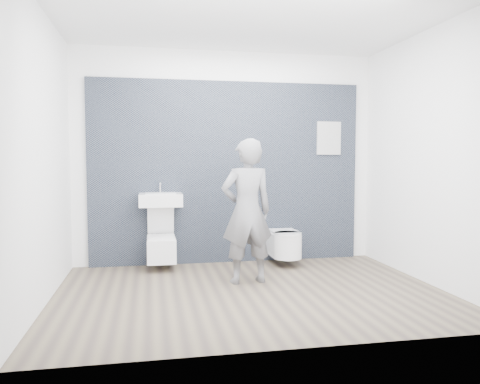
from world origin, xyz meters
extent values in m
plane|color=brown|center=(0.00, 0.00, 0.00)|extent=(4.00, 4.00, 0.00)
plane|color=white|center=(0.00, 1.50, 1.40)|extent=(4.00, 0.00, 4.00)
plane|color=white|center=(0.00, -1.50, 1.40)|extent=(4.00, 0.00, 4.00)
plane|color=white|center=(-2.00, 0.00, 1.40)|extent=(0.00, 3.00, 3.00)
plane|color=white|center=(2.00, 0.00, 1.40)|extent=(0.00, 3.00, 3.00)
plane|color=white|center=(0.00, 0.00, 2.80)|extent=(4.00, 4.00, 0.00)
cube|color=black|center=(0.00, 1.47, 0.00)|extent=(3.60, 0.06, 2.40)
cube|color=white|center=(-0.89, 1.24, 0.87)|extent=(0.53, 0.40, 0.16)
cube|color=silver|center=(-0.89, 1.22, 0.95)|extent=(0.37, 0.27, 0.03)
cylinder|color=silver|center=(-0.89, 1.38, 1.02)|extent=(0.02, 0.02, 0.13)
cylinder|color=silver|center=(-0.89, 1.33, 1.07)|extent=(0.02, 0.09, 0.02)
cylinder|color=silver|center=(-0.89, 1.42, 0.74)|extent=(0.04, 0.04, 0.11)
cube|color=white|center=(-0.89, 1.19, 0.25)|extent=(0.35, 0.51, 0.29)
cylinder|color=silver|center=(-0.89, 1.15, 0.39)|extent=(0.25, 0.25, 0.03)
cube|color=white|center=(-0.89, 1.15, 0.41)|extent=(0.33, 0.40, 0.02)
cube|color=white|center=(-0.89, 1.33, 0.60)|extent=(0.33, 0.15, 0.35)
cube|color=silver|center=(-0.89, 1.41, 0.15)|extent=(0.09, 0.06, 0.08)
cube|color=white|center=(0.70, 1.23, 0.26)|extent=(0.36, 0.42, 0.30)
cylinder|color=white|center=(0.70, 1.02, 0.26)|extent=(0.36, 0.36, 0.30)
cube|color=white|center=(0.70, 1.20, 0.43)|extent=(0.34, 0.40, 0.03)
cylinder|color=white|center=(0.70, 1.00, 0.43)|extent=(0.34, 0.34, 0.03)
cube|color=silver|center=(0.70, 1.41, 0.15)|extent=(0.10, 0.06, 0.08)
cube|color=white|center=(1.40, 1.43, 0.00)|extent=(0.34, 0.03, 0.45)
imported|color=slate|center=(0.03, 0.37, 0.80)|extent=(0.62, 0.45, 1.60)
camera|label=1|loc=(-1.01, -4.67, 1.38)|focal=35.00mm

